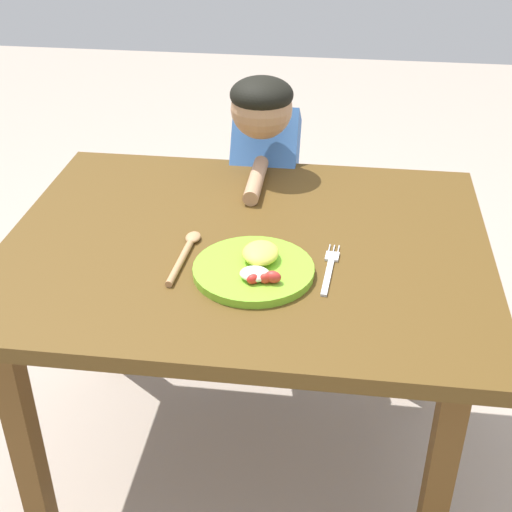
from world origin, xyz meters
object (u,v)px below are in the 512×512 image
fork (330,268)px  spoon (185,253)px  plate (255,268)px  person (265,207)px

fork → spoon: size_ratio=0.91×
plate → spoon: size_ratio=1.16×
spoon → person: size_ratio=0.23×
plate → person: size_ratio=0.27×
plate → spoon: 0.18m
plate → person: person is taller
person → plate: bearing=94.7°
fork → spoon: bearing=91.4°
spoon → person: bearing=-7.8°
fork → plate: bearing=107.4°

